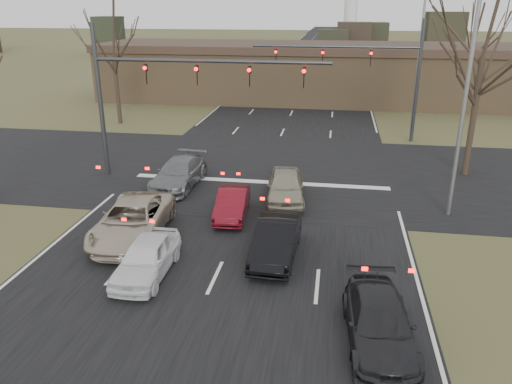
% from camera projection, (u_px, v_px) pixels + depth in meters
% --- Properties ---
extents(ground, '(360.00, 360.00, 0.00)m').
position_uv_depth(ground, '(191.00, 331.00, 14.39)').
color(ground, '#494827').
rests_on(ground, ground).
extents(road_main, '(14.00, 300.00, 0.02)m').
position_uv_depth(road_main, '(311.00, 71.00, 69.80)').
color(road_main, black).
rests_on(road_main, ground).
extents(road_cross, '(200.00, 14.00, 0.02)m').
position_uv_depth(road_cross, '(265.00, 170.00, 28.24)').
color(road_cross, black).
rests_on(road_cross, ground).
extents(building, '(42.40, 10.40, 5.30)m').
position_uv_depth(building, '(319.00, 72.00, 48.25)').
color(building, brown).
rests_on(building, ground).
extents(mast_arm_near, '(12.12, 0.24, 8.00)m').
position_uv_depth(mast_arm_near, '(158.00, 83.00, 25.39)').
color(mast_arm_near, '#383A3D').
rests_on(mast_arm_near, ground).
extents(mast_arm_far, '(11.12, 0.24, 8.00)m').
position_uv_depth(mast_arm_far, '(375.00, 66.00, 32.94)').
color(mast_arm_far, '#383A3D').
rests_on(mast_arm_far, ground).
extents(streetlight_right_near, '(2.34, 0.25, 10.00)m').
position_uv_depth(streetlight_right_near, '(462.00, 89.00, 20.34)').
color(streetlight_right_near, gray).
rests_on(streetlight_right_near, ground).
extents(streetlight_right_far, '(2.34, 0.25, 10.00)m').
position_uv_depth(streetlight_right_far, '(417.00, 52.00, 35.97)').
color(streetlight_right_far, gray).
rests_on(streetlight_right_far, ground).
extents(tree_right_near, '(6.90, 6.90, 11.50)m').
position_uv_depth(tree_right_near, '(491.00, 3.00, 24.39)').
color(tree_right_near, black).
rests_on(tree_right_near, ground).
extents(tree_left_far, '(5.70, 5.70, 9.50)m').
position_uv_depth(tree_left_far, '(111.00, 26.00, 36.83)').
color(tree_left_far, black).
rests_on(tree_left_far, ground).
extents(tree_right_far, '(5.40, 5.40, 9.00)m').
position_uv_depth(tree_right_far, '(475.00, 28.00, 42.02)').
color(tree_right_far, black).
rests_on(tree_right_far, ground).
extents(car_silver_suv, '(2.92, 5.55, 1.49)m').
position_uv_depth(car_silver_suv, '(132.00, 220.00, 19.91)').
color(car_silver_suv, '#B9AD96').
rests_on(car_silver_suv, ground).
extents(car_white_sedan, '(1.58, 3.89, 1.32)m').
position_uv_depth(car_white_sedan, '(147.00, 257.00, 17.15)').
color(car_white_sedan, white).
rests_on(car_white_sedan, ground).
extents(car_black_hatch, '(1.59, 4.30, 1.40)m').
position_uv_depth(car_black_hatch, '(276.00, 239.00, 18.38)').
color(car_black_hatch, black).
rests_on(car_black_hatch, ground).
extents(car_charcoal_sedan, '(2.10, 4.48, 1.26)m').
position_uv_depth(car_charcoal_sedan, '(379.00, 323.00, 13.68)').
color(car_charcoal_sedan, black).
rests_on(car_charcoal_sedan, ground).
extents(car_grey_ahead, '(2.16, 4.88, 1.39)m').
position_uv_depth(car_grey_ahead, '(179.00, 173.00, 25.61)').
color(car_grey_ahead, slate).
rests_on(car_grey_ahead, ground).
extents(car_red_ahead, '(1.55, 3.74, 1.20)m').
position_uv_depth(car_red_ahead, '(232.00, 203.00, 21.98)').
color(car_red_ahead, maroon).
rests_on(car_red_ahead, ground).
extents(car_silver_ahead, '(2.17, 4.49, 1.48)m').
position_uv_depth(car_silver_ahead, '(286.00, 186.00, 23.61)').
color(car_silver_ahead, gray).
rests_on(car_silver_ahead, ground).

